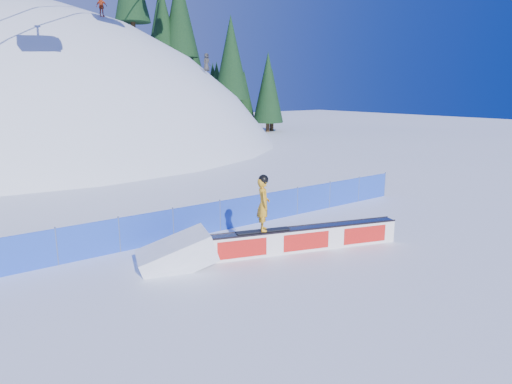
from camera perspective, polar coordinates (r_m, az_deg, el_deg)
ground at (r=13.94m, az=1.98°, el=-10.10°), size 160.00×160.00×0.00m
snow_hill at (r=57.63m, az=-25.82°, el=-12.60°), size 64.00×64.00×64.00m
treeline at (r=60.06m, az=-5.45°, el=17.01°), size 22.89×12.29×22.14m
safety_fence at (r=17.29m, az=-7.33°, el=-3.52°), size 22.05×0.05×1.30m
rail_box at (r=15.74m, az=5.98°, el=-5.84°), size 6.78×2.59×0.84m
snow_ramp at (r=14.70m, az=-9.87°, el=-9.04°), size 2.79×2.20×1.52m
snowboarder at (r=14.82m, az=0.92°, el=-1.48°), size 1.83×0.87×1.90m
distant_skiers at (r=42.68m, az=-23.39°, el=19.72°), size 20.03×12.40×7.97m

